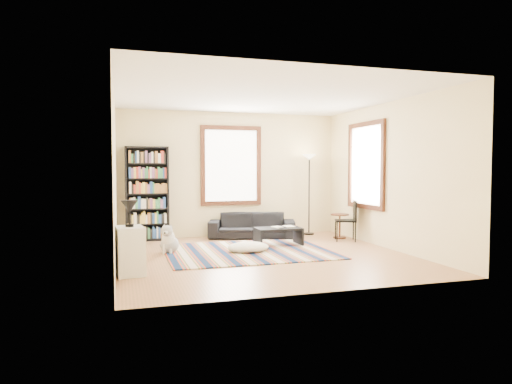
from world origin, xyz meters
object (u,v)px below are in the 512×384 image
object	(u,v)px
floor_cushion	(248,247)
side_table	(340,226)
bookshelf	(147,194)
floor_lamp	(309,195)
sofa	(252,225)
coffee_table	(278,237)
folding_chair	(345,221)
dog	(170,239)
white_cabinet	(130,251)

from	to	relation	value
floor_cushion	side_table	world-z (taller)	side_table
bookshelf	floor_lamp	distance (m)	3.66
sofa	coffee_table	xyz separation A→B (m)	(0.22, -1.15, -0.10)
floor_lamp	folding_chair	distance (m)	1.25
folding_chair	dog	distance (m)	3.74
coffee_table	side_table	size ratio (longest dim) A/B	1.67
coffee_table	folding_chair	size ratio (longest dim) A/B	1.05
coffee_table	folding_chair	xyz separation A→B (m)	(1.56, 0.16, 0.25)
floor_cushion	white_cabinet	bearing A→B (deg)	-150.32
bookshelf	folding_chair	distance (m)	4.25
bookshelf	white_cabinet	bearing A→B (deg)	-97.72
sofa	white_cabinet	distance (m)	3.93
side_table	dog	distance (m)	3.83
floor_cushion	floor_lamp	xyz separation A→B (m)	(1.96, 1.77, 0.83)
sofa	bookshelf	xyz separation A→B (m)	(-2.24, 0.27, 0.72)
folding_chair	floor_lamp	bearing A→B (deg)	130.29
folding_chair	coffee_table	bearing A→B (deg)	-152.54
dog	floor_cushion	bearing A→B (deg)	6.54
floor_lamp	side_table	world-z (taller)	floor_lamp
sofa	dog	bearing A→B (deg)	-128.24
bookshelf	folding_chair	xyz separation A→B (m)	(4.02, -1.26, -0.57)
coffee_table	folding_chair	distance (m)	1.59
side_table	dog	size ratio (longest dim) A/B	1.04
coffee_table	floor_lamp	xyz separation A→B (m)	(1.20, 1.25, 0.75)
sofa	side_table	distance (m)	1.94
floor_lamp	side_table	size ratio (longest dim) A/B	3.44
folding_chair	side_table	bearing A→B (deg)	103.55
sofa	white_cabinet	size ratio (longest dim) A/B	2.69
side_table	dog	bearing A→B (deg)	-169.77
dog	coffee_table	bearing A→B (deg)	25.42
floor_lamp	white_cabinet	size ratio (longest dim) A/B	2.66
white_cabinet	floor_lamp	bearing A→B (deg)	29.52
floor_lamp	white_cabinet	xyz separation A→B (m)	(-4.08, -2.98, -0.58)
floor_lamp	white_cabinet	bearing A→B (deg)	-143.88
floor_cushion	white_cabinet	size ratio (longest dim) A/B	1.09
floor_cushion	dog	bearing A→B (deg)	165.38
floor_lamp	sofa	bearing A→B (deg)	-175.95
floor_lamp	dog	size ratio (longest dim) A/B	3.57
sofa	bookshelf	distance (m)	2.37
folding_chair	white_cabinet	xyz separation A→B (m)	(-4.45, -1.89, -0.08)
bookshelf	folding_chair	world-z (taller)	bookshelf
sofa	folding_chair	size ratio (longest dim) A/B	2.19
floor_cushion	dog	size ratio (longest dim) A/B	1.47
bookshelf	side_table	bearing A→B (deg)	-12.45
sofa	floor_cushion	distance (m)	1.77
white_cabinet	floor_cushion	bearing A→B (deg)	23.07
coffee_table	white_cabinet	size ratio (longest dim) A/B	1.29
coffee_table	side_table	xyz separation A→B (m)	(1.61, 0.52, 0.09)
coffee_table	side_table	bearing A→B (deg)	17.84
floor_cushion	folding_chair	xyz separation A→B (m)	(2.33, 0.69, 0.33)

